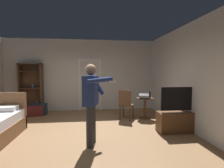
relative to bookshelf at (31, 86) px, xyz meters
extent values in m
plane|color=olive|center=(1.93, -2.80, -1.02)|extent=(6.59, 6.59, 0.00)
cube|color=beige|center=(1.93, 0.23, 0.42)|extent=(6.23, 0.12, 2.89)
cube|color=beige|center=(4.98, -2.80, 0.42)|extent=(0.12, 6.16, 2.89)
cube|color=white|center=(1.84, 0.15, 0.00)|extent=(0.08, 0.08, 2.05)
cube|color=white|center=(2.69, 0.15, 0.00)|extent=(0.08, 0.08, 2.05)
cube|color=white|center=(2.27, 0.15, 1.07)|extent=(0.93, 0.08, 0.08)
cube|color=white|center=(0.11, -2.25, -0.39)|extent=(0.50, 0.34, 0.12)
cube|color=#4C331E|center=(-0.40, -0.03, -0.07)|extent=(0.06, 0.32, 1.91)
cube|color=#4C331E|center=(0.40, -0.03, -0.07)|extent=(0.06, 0.32, 1.91)
cube|color=#4C331E|center=(0.00, -0.03, 0.86)|extent=(0.87, 0.32, 0.04)
cube|color=#4C331E|center=(0.00, 0.12, -0.07)|extent=(0.87, 0.02, 1.91)
cube|color=#4C331E|center=(0.00, -0.03, -0.71)|extent=(0.81, 0.32, 0.03)
cylinder|color=#4C6AC5|center=(0.20, -0.03, -0.63)|extent=(0.07, 0.07, 0.12)
cube|color=#4C331E|center=(0.00, -0.03, -0.07)|extent=(0.81, 0.32, 0.03)
cylinder|color=#3578BF|center=(0.06, -0.03, 0.01)|extent=(0.07, 0.07, 0.12)
cube|color=#4C331E|center=(0.00, -0.03, 0.57)|extent=(0.81, 0.32, 0.03)
cube|color=brown|center=(4.62, -2.76, -0.76)|extent=(1.17, 0.40, 0.53)
cube|color=black|center=(4.62, -2.78, -0.14)|extent=(1.05, 0.05, 0.61)
cube|color=#3F3D67|center=(4.62, -2.75, -0.14)|extent=(0.99, 0.01, 0.55)
cylinder|color=#4C331E|center=(4.12, -1.38, -0.69)|extent=(0.08, 0.08, 0.67)
cylinder|color=#4C331E|center=(4.12, -1.38, -1.01)|extent=(0.35, 0.35, 0.03)
cylinder|color=#4C331E|center=(4.12, -1.38, -0.34)|extent=(0.59, 0.59, 0.03)
cube|color=black|center=(4.09, -1.38, -0.31)|extent=(0.37, 0.31, 0.02)
cube|color=black|center=(4.05, -1.50, -0.20)|extent=(0.37, 0.29, 0.07)
cube|color=navy|center=(4.05, -1.49, -0.20)|extent=(0.33, 0.25, 0.05)
cylinder|color=#33280E|center=(4.26, -1.46, -0.22)|extent=(0.06, 0.06, 0.20)
cylinder|color=#33280E|center=(4.26, -1.46, -0.10)|extent=(0.03, 0.03, 0.05)
cylinder|color=#4C331E|center=(3.71, -1.35, -0.80)|extent=(0.04, 0.04, 0.45)
cylinder|color=#4C331E|center=(3.42, -1.17, -0.80)|extent=(0.04, 0.04, 0.45)
cylinder|color=#4C331E|center=(3.53, -1.64, -0.80)|extent=(0.04, 0.04, 0.45)
cylinder|color=#4C331E|center=(3.25, -1.46, -0.80)|extent=(0.04, 0.04, 0.45)
cube|color=#4C331E|center=(3.48, -1.40, -0.55)|extent=(0.58, 0.58, 0.04)
cube|color=#4C331E|center=(3.39, -1.55, -0.28)|extent=(0.38, 0.26, 0.50)
cylinder|color=#333338|center=(2.33, -3.15, -0.59)|extent=(0.15, 0.15, 0.88)
cylinder|color=#333338|center=(2.27, -3.41, -0.59)|extent=(0.15, 0.15, 0.88)
cube|color=navy|center=(2.30, -3.28, 0.16)|extent=(0.36, 0.52, 0.62)
sphere|color=#936B4C|center=(2.30, -3.28, 0.61)|extent=(0.24, 0.24, 0.24)
cylinder|color=navy|center=(2.45, -3.05, 0.28)|extent=(0.35, 0.16, 0.50)
cylinder|color=navy|center=(2.49, -3.59, 0.40)|extent=(0.51, 0.20, 0.14)
cube|color=white|center=(2.72, -3.67, 0.37)|extent=(0.12, 0.06, 0.04)
cube|color=#4C1919|center=(0.29, -0.52, -0.84)|extent=(0.64, 0.46, 0.38)
cube|color=#1E2D38|center=(0.36, -0.46, -0.82)|extent=(0.61, 0.35, 0.41)
camera|label=1|loc=(2.31, -6.94, 0.56)|focal=27.40mm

